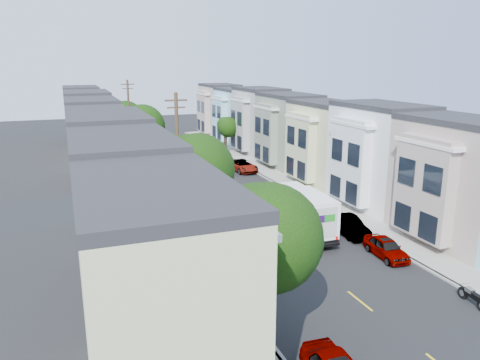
# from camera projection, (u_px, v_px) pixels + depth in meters

# --- Properties ---
(ground) EXTENTS (160.00, 160.00, 0.00)m
(ground) POSITION_uv_depth(u_px,v_px,m) (268.00, 228.00, 35.46)
(ground) COLOR black
(ground) RESTS_ON ground
(road_slab) EXTENTS (12.00, 70.00, 0.02)m
(road_slab) POSITION_uv_depth(u_px,v_px,m) (210.00, 182.00, 49.08)
(road_slab) COLOR black
(road_slab) RESTS_ON ground
(curb_left) EXTENTS (0.30, 70.00, 0.15)m
(curb_left) POSITION_uv_depth(u_px,v_px,m) (152.00, 186.00, 47.01)
(curb_left) COLOR gray
(curb_left) RESTS_ON ground
(curb_right) EXTENTS (0.30, 70.00, 0.15)m
(curb_right) POSITION_uv_depth(u_px,v_px,m) (263.00, 176.00, 51.12)
(curb_right) COLOR gray
(curb_right) RESTS_ON ground
(sidewalk_left) EXTENTS (2.60, 70.00, 0.15)m
(sidewalk_left) POSITION_uv_depth(u_px,v_px,m) (139.00, 187.00, 46.57)
(sidewalk_left) COLOR gray
(sidewalk_left) RESTS_ON ground
(sidewalk_right) EXTENTS (2.60, 70.00, 0.15)m
(sidewalk_right) POSITION_uv_depth(u_px,v_px,m) (274.00, 175.00, 51.56)
(sidewalk_right) COLOR gray
(sidewalk_right) RESTS_ON ground
(centerline) EXTENTS (0.12, 70.00, 0.01)m
(centerline) POSITION_uv_depth(u_px,v_px,m) (210.00, 182.00, 49.09)
(centerline) COLOR gold
(centerline) RESTS_ON ground
(townhouse_row_left) EXTENTS (5.00, 70.00, 8.50)m
(townhouse_row_left) POSITION_uv_depth(u_px,v_px,m) (100.00, 192.00, 45.30)
(townhouse_row_left) COLOR beige
(townhouse_row_left) RESTS_ON ground
(townhouse_row_right) EXTENTS (5.00, 70.00, 8.50)m
(townhouse_row_right) POSITION_uv_depth(u_px,v_px,m) (304.00, 173.00, 52.87)
(townhouse_row_right) COLOR beige
(townhouse_row_right) RESTS_ON ground
(tree_a) EXTENTS (4.70, 4.70, 7.43)m
(tree_a) POSITION_uv_depth(u_px,v_px,m) (265.00, 239.00, 19.48)
(tree_a) COLOR black
(tree_a) RESTS_ON ground
(tree_b) EXTENTS (4.70, 4.70, 7.97)m
(tree_b) POSITION_uv_depth(u_px,v_px,m) (196.00, 171.00, 29.23)
(tree_b) COLOR black
(tree_b) RESTS_ON ground
(tree_c) EXTENTS (4.70, 4.70, 6.89)m
(tree_c) POSITION_uv_depth(u_px,v_px,m) (170.00, 163.00, 36.63)
(tree_c) COLOR black
(tree_c) RESTS_ON ground
(tree_d) EXTENTS (4.70, 4.70, 8.01)m
(tree_d) POSITION_uv_depth(u_px,v_px,m) (142.00, 127.00, 48.65)
(tree_d) COLOR black
(tree_d) RESTS_ON ground
(tree_e) EXTENTS (4.70, 4.70, 7.33)m
(tree_e) POSITION_uv_depth(u_px,v_px,m) (125.00, 119.00, 61.51)
(tree_e) COLOR black
(tree_e) RESTS_ON ground
(tree_far_r) EXTENTS (2.81, 2.81, 5.03)m
(tree_far_r) POSITION_uv_depth(u_px,v_px,m) (227.00, 127.00, 63.58)
(tree_far_r) COLOR black
(tree_far_r) RESTS_ON ground
(utility_pole_near) EXTENTS (1.60, 0.26, 10.00)m
(utility_pole_near) POSITION_uv_depth(u_px,v_px,m) (178.00, 162.00, 33.88)
(utility_pole_near) COLOR #42301E
(utility_pole_near) RESTS_ON ground
(utility_pole_far) EXTENTS (1.60, 0.26, 10.00)m
(utility_pole_far) POSITION_uv_depth(u_px,v_px,m) (130.00, 121.00, 57.49)
(utility_pole_far) COLOR #42301E
(utility_pole_far) RESTS_ON ground
(fedex_truck) EXTENTS (2.65, 6.88, 3.30)m
(fedex_truck) POSITION_uv_depth(u_px,v_px,m) (300.00, 211.00, 33.56)
(fedex_truck) COLOR white
(fedex_truck) RESTS_ON ground
(lead_sedan) EXTENTS (1.90, 4.37, 1.42)m
(lead_sedan) POSITION_uv_depth(u_px,v_px,m) (273.00, 199.00, 40.51)
(lead_sedan) COLOR black
(lead_sedan) RESTS_ON ground
(parked_left_b) EXTENTS (1.69, 4.09, 1.33)m
(parked_left_b) POSITION_uv_depth(u_px,v_px,m) (238.00, 264.00, 27.56)
(parked_left_b) COLOR #0F1C31
(parked_left_b) RESTS_ON ground
(parked_left_c) EXTENTS (2.33, 4.76, 1.38)m
(parked_left_c) POSITION_uv_depth(u_px,v_px,m) (197.00, 217.00, 35.76)
(parked_left_c) COLOR #B1B7BB
(parked_left_c) RESTS_ON ground
(parked_left_d) EXTENTS (2.39, 5.24, 1.54)m
(parked_left_d) POSITION_uv_depth(u_px,v_px,m) (171.00, 187.00, 44.07)
(parked_left_d) COLOR maroon
(parked_left_d) RESTS_ON ground
(parked_right_a) EXTENTS (1.81, 4.04, 1.28)m
(parked_right_a) POSITION_uv_depth(u_px,v_px,m) (386.00, 248.00, 29.97)
(parked_right_a) COLOR slate
(parked_right_a) RESTS_ON ground
(parked_right_b) EXTENTS (1.59, 4.16, 1.37)m
(parked_right_b) POSITION_uv_depth(u_px,v_px,m) (348.00, 226.00, 33.89)
(parked_right_b) COLOR silver
(parked_right_b) RESTS_ON ground
(parked_right_c) EXTENTS (2.60, 4.96, 1.33)m
(parked_right_c) POSITION_uv_depth(u_px,v_px,m) (243.00, 166.00, 53.53)
(parked_right_c) COLOR black
(parked_right_c) RESTS_ON ground
(parked_right_d) EXTENTS (1.97, 4.60, 1.37)m
(parked_right_d) POSITION_uv_depth(u_px,v_px,m) (218.00, 152.00, 61.80)
(parked_right_d) COLOR black
(parked_right_d) RESTS_ON ground
(motorcycle) EXTENTS (0.29, 2.10, 0.83)m
(motorcycle) POSITION_uv_depth(u_px,v_px,m) (472.00, 297.00, 24.10)
(motorcycle) COLOR black
(motorcycle) RESTS_ON ground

